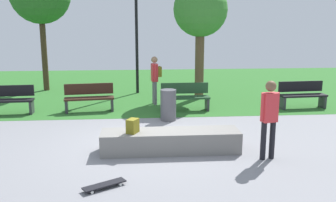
{
  "coord_description": "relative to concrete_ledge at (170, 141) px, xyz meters",
  "views": [
    {
      "loc": [
        -0.21,
        -8.83,
        2.96
      ],
      "look_at": [
        0.5,
        0.05,
        1.04
      ],
      "focal_mm": 39.96,
      "sensor_mm": 36.0,
      "label": 1
    }
  ],
  "objects": [
    {
      "name": "trash_bin",
      "position": [
        0.17,
        2.75,
        0.22
      ],
      "size": [
        0.48,
        0.48,
        0.94
      ],
      "primitive_type": "cylinder",
      "color": "#4C4C51",
      "rests_on": "ground_plane"
    },
    {
      "name": "park_bench_far_left",
      "position": [
        -2.34,
        4.1,
        0.24
      ],
      "size": [
        1.64,
        0.65,
        0.91
      ],
      "color": "#331E14",
      "rests_on": "ground_plane"
    },
    {
      "name": "pedestrian_with_backpack",
      "position": [
        -0.11,
        5.0,
        0.79
      ],
      "size": [
        0.38,
        0.43,
        1.72
      ],
      "color": "slate",
      "rests_on": "ground_plane"
    },
    {
      "name": "park_bench_near_path",
      "position": [
        0.84,
        3.98,
        0.24
      ],
      "size": [
        1.61,
        0.51,
        0.91
      ],
      "color": "#1E4223",
      "rests_on": "ground_plane"
    },
    {
      "name": "skater_performing_trick",
      "position": [
        2.06,
        -0.65,
        0.77
      ],
      "size": [
        0.42,
        0.27,
        1.73
      ],
      "color": "black",
      "rests_on": "ground_plane"
    },
    {
      "name": "skateboard_by_ledge",
      "position": [
        -1.36,
        -1.84,
        -0.18
      ],
      "size": [
        0.79,
        0.59,
        0.08
      ],
      "color": "black",
      "rests_on": "ground_plane"
    },
    {
      "name": "park_bench_near_lamppost",
      "position": [
        -4.91,
        3.95,
        0.24
      ],
      "size": [
        1.62,
        0.55,
        0.91
      ],
      "color": "black",
      "rests_on": "ground_plane"
    },
    {
      "name": "lamp_post",
      "position": [
        -0.75,
        7.19,
        2.54
      ],
      "size": [
        0.28,
        0.28,
        4.63
      ],
      "color": "black",
      "rests_on": "ground_plane"
    },
    {
      "name": "tree_young_birch",
      "position": [
        1.62,
        5.92,
        3.04
      ],
      "size": [
        2.02,
        2.02,
        4.37
      ],
      "color": "brown",
      "rests_on": "grass_lawn"
    },
    {
      "name": "concrete_ledge",
      "position": [
        0.0,
        0.0,
        0.0
      ],
      "size": [
        3.17,
        0.76,
        0.49
      ],
      "primitive_type": "cube",
      "color": "gray",
      "rests_on": "ground_plane"
    },
    {
      "name": "backpack_on_ledge",
      "position": [
        -0.86,
        -0.08,
        0.4
      ],
      "size": [
        0.31,
        0.34,
        0.32
      ],
      "primitive_type": "cube",
      "rotation": [
        0.0,
        0.0,
        1.08
      ],
      "color": "olive",
      "rests_on": "concrete_ledge"
    },
    {
      "name": "ground_plane",
      "position": [
        -0.5,
        0.67,
        -0.24
      ],
      "size": [
        28.0,
        28.0,
        0.0
      ],
      "primitive_type": "plane",
      "color": "gray"
    },
    {
      "name": "grass_lawn",
      "position": [
        -0.5,
        8.85,
        -0.24
      ],
      "size": [
        26.6,
        11.64,
        0.01
      ],
      "primitive_type": "cube",
      "color": "#2D6B28",
      "rests_on": "ground_plane"
    },
    {
      "name": "park_bench_center_lawn",
      "position": [
        4.89,
        4.01,
        0.24
      ],
      "size": [
        1.63,
        0.58,
        0.91
      ],
      "color": "black",
      "rests_on": "ground_plane"
    }
  ]
}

